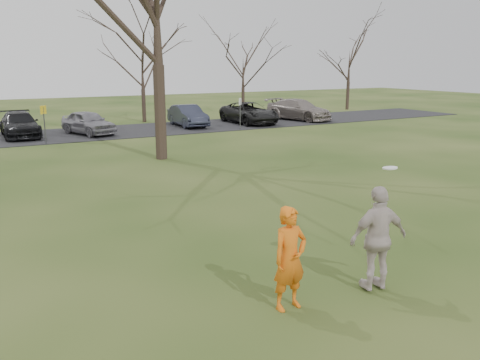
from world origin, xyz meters
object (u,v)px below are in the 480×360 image
object	(u,v)px
player_defender	(290,259)
car_7	(299,110)
car_4	(88,122)
car_3	(20,125)
car_5	(188,116)
car_6	(249,113)
catching_play	(378,238)

from	to	relation	value
player_defender	car_7	distance (m)	30.05
car_4	car_7	xyz separation A→B (m)	(15.79, 0.18, 0.07)
car_3	car_5	world-z (taller)	car_5
car_4	car_5	world-z (taller)	car_5
car_4	car_5	size ratio (longest dim) A/B	0.96
car_4	car_6	world-z (taller)	car_6
car_5	catching_play	distance (m)	25.96
player_defender	car_4	world-z (taller)	player_defender
player_defender	car_5	size ratio (longest dim) A/B	0.43
player_defender	catching_play	world-z (taller)	catching_play
car_5	car_7	distance (m)	8.96
player_defender	car_6	size ratio (longest dim) A/B	0.35
car_3	car_4	xyz separation A→B (m)	(3.77, -0.90, 0.00)
car_7	catching_play	size ratio (longest dim) A/B	2.28
car_6	car_7	bearing A→B (deg)	0.58
car_3	car_6	size ratio (longest dim) A/B	0.91
car_5	catching_play	world-z (taller)	catching_play
player_defender	car_7	world-z (taller)	player_defender
car_6	catching_play	bearing A→B (deg)	-114.78
player_defender	car_6	bearing A→B (deg)	57.99
car_4	car_7	size ratio (longest dim) A/B	0.78
car_4	car_7	bearing A→B (deg)	-17.61
player_defender	catching_play	xyz separation A→B (m)	(1.86, -0.23, 0.12)
catching_play	car_3	bearing A→B (deg)	98.53
car_4	player_defender	bearing A→B (deg)	-112.62
car_5	car_6	bearing A→B (deg)	-4.30
car_4	car_6	bearing A→B (deg)	-17.53
car_3	car_7	xyz separation A→B (m)	(19.56, -0.72, 0.07)
car_5	car_6	distance (m)	4.59
car_5	catching_play	size ratio (longest dim) A/B	1.85
car_3	car_6	bearing A→B (deg)	-2.86
player_defender	car_3	distance (m)	25.13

